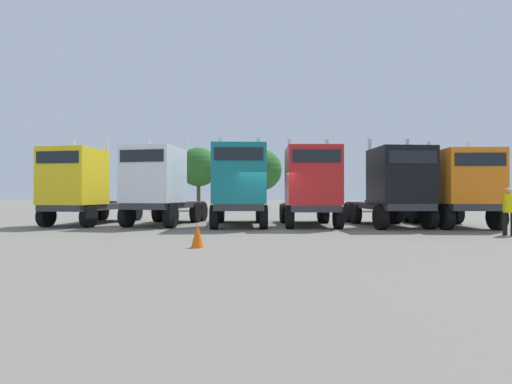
# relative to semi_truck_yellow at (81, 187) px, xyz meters

# --- Properties ---
(ground) EXTENTS (200.00, 200.00, 0.00)m
(ground) POSITION_rel_semi_truck_yellow_xyz_m (9.48, -1.72, -1.95)
(ground) COLOR slate
(semi_truck_yellow) EXTENTS (2.95, 6.16, 4.37)m
(semi_truck_yellow) POSITION_rel_semi_truck_yellow_xyz_m (0.00, 0.00, 0.00)
(semi_truck_yellow) COLOR #333338
(semi_truck_yellow) RESTS_ON ground
(semi_truck_white) EXTENTS (3.11, 6.01, 4.42)m
(semi_truck_white) POSITION_rel_semi_truck_yellow_xyz_m (3.96, 0.09, 0.07)
(semi_truck_white) COLOR #333338
(semi_truck_white) RESTS_ON ground
(semi_truck_teal) EXTENTS (3.17, 6.41, 4.41)m
(semi_truck_teal) POSITION_rel_semi_truck_yellow_xyz_m (8.04, -0.30, 0.06)
(semi_truck_teal) COLOR #333338
(semi_truck_teal) RESTS_ON ground
(semi_truck_red) EXTENTS (2.91, 5.85, 4.34)m
(semi_truck_red) POSITION_rel_semi_truck_yellow_xyz_m (11.45, 0.02, 0.01)
(semi_truck_red) COLOR #333338
(semi_truck_red) RESTS_ON ground
(semi_truck_black) EXTENTS (3.26, 5.97, 4.26)m
(semi_truck_black) POSITION_rel_semi_truck_yellow_xyz_m (15.36, -0.07, -0.05)
(semi_truck_black) COLOR #333338
(semi_truck_black) RESTS_ON ground
(semi_truck_orange) EXTENTS (2.77, 5.91, 4.14)m
(semi_truck_orange) POSITION_rel_semi_truck_yellow_xyz_m (18.28, 0.05, -0.07)
(semi_truck_orange) COLOR #333338
(semi_truck_orange) RESTS_ON ground
(visitor_in_hivis) EXTENTS (0.55, 0.55, 1.80)m
(visitor_in_hivis) POSITION_rel_semi_truck_yellow_xyz_m (18.56, -3.33, -0.90)
(visitor_in_hivis) COLOR black
(visitor_in_hivis) RESTS_ON ground
(traffic_cone_near) EXTENTS (0.36, 0.36, 0.71)m
(traffic_cone_near) POSITION_rel_semi_truck_yellow_xyz_m (7.64, -7.21, -1.59)
(traffic_cone_near) COLOR #F2590C
(traffic_cone_near) RESTS_ON ground
(oak_far_left) EXTENTS (3.87, 3.87, 6.24)m
(oak_far_left) POSITION_rel_semi_truck_yellow_xyz_m (1.83, 17.82, 2.33)
(oak_far_left) COLOR #4C3823
(oak_far_left) RESTS_ON ground
(oak_far_centre) EXTENTS (4.40, 4.40, 6.38)m
(oak_far_centre) POSITION_rel_semi_truck_yellow_xyz_m (7.84, 20.66, 2.22)
(oak_far_centre) COLOR #4C3823
(oak_far_centre) RESTS_ON ground
(oak_far_right) EXTENTS (3.82, 3.82, 5.49)m
(oak_far_right) POSITION_rel_semi_truck_yellow_xyz_m (20.16, 18.29, 1.62)
(oak_far_right) COLOR #4C3823
(oak_far_right) RESTS_ON ground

